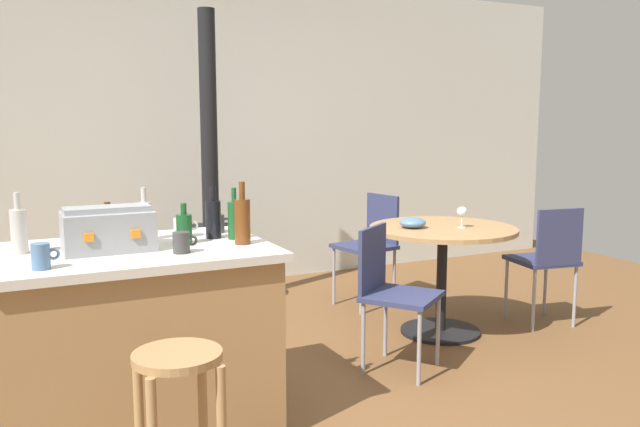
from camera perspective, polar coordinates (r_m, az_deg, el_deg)
name	(u,v)px	position (r m, az deg, el deg)	size (l,w,h in m)	color
ground_plane	(334,407)	(3.51, 1.26, -16.59)	(8.80, 8.80, 0.00)	brown
back_wall	(187,134)	(5.80, -11.53, 6.84)	(8.00, 0.10, 2.70)	beige
kitchen_island	(137,340)	(3.24, -15.70, -10.59)	(1.24, 0.86, 0.89)	#A37A4C
wooden_stool	(179,401)	(2.48, -12.26, -15.73)	(0.32, 0.32, 0.66)	#A37A4C
dining_table	(442,252)	(4.55, 10.65, -3.34)	(1.00, 1.00, 0.75)	black
folding_chair_near	(391,287)	(3.88, 6.21, -6.38)	(0.56, 0.56, 0.85)	navy
folding_chair_far	(548,256)	(4.92, 19.30, -3.51)	(0.46, 0.46, 0.86)	navy
folding_chair_left	(371,240)	(5.19, 4.48, -2.31)	(0.46, 0.46, 0.88)	navy
wood_stove	(212,239)	(5.20, -9.47, -2.20)	(0.44, 0.45, 2.30)	black
toolbox	(108,230)	(3.09, -18.04, -1.35)	(0.39, 0.26, 0.20)	gray
bottle_0	(234,219)	(3.25, -7.51, -0.50)	(0.06, 0.06, 0.26)	#194C23
bottle_1	(184,228)	(3.17, -11.80, -1.25)	(0.07, 0.07, 0.20)	#194C23
bottle_2	(19,230)	(3.16, -24.85, -1.33)	(0.07, 0.07, 0.27)	#B7B2AD
bottle_3	(213,218)	(3.29, -9.32, -0.41)	(0.08, 0.08, 0.26)	black
bottle_4	(242,220)	(3.11, -6.81, -0.57)	(0.08, 0.08, 0.30)	#603314
bottle_5	(108,226)	(3.34, -18.05, -1.02)	(0.08, 0.08, 0.19)	#603314
bottle_6	(145,220)	(3.31, -15.09, -0.54)	(0.07, 0.07, 0.26)	#B7B2AD
cup_0	(41,256)	(2.80, -23.20, -3.46)	(0.11, 0.07, 0.10)	#4C7099
cup_1	(183,228)	(3.36, -11.89, -1.21)	(0.13, 0.09, 0.09)	white
cup_2	(217,223)	(3.46, -9.03, -0.87)	(0.12, 0.08, 0.10)	#383838
cup_3	(182,242)	(2.96, -12.00, -2.49)	(0.11, 0.08, 0.09)	#383838
wine_glass	(462,212)	(4.49, 12.32, 0.12)	(0.07, 0.07, 0.14)	silver
serving_bowl	(413,223)	(4.44, 8.11, -0.80)	(0.18, 0.18, 0.07)	#4C7099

